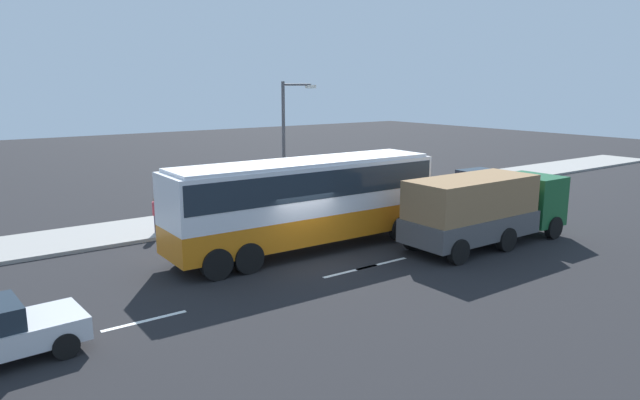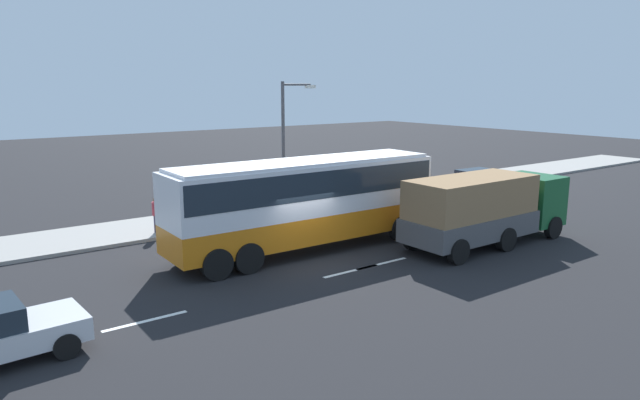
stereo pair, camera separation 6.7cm
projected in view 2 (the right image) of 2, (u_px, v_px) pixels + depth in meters
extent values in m
plane|color=black|center=(305.00, 261.00, 21.22)|extent=(120.00, 120.00, 0.00)
cube|color=gray|center=(211.00, 219.00, 27.58)|extent=(80.00, 4.00, 0.15)
cube|color=white|center=(146.00, 321.00, 15.85)|extent=(2.40, 0.16, 0.01)
cube|color=white|center=(351.00, 271.00, 20.11)|extent=(2.40, 0.16, 0.01)
cube|color=white|center=(382.00, 264.00, 20.94)|extent=(2.40, 0.16, 0.01)
cube|color=orange|center=(306.00, 224.00, 22.42)|extent=(11.21, 2.64, 1.05)
cube|color=silver|center=(306.00, 187.00, 22.12)|extent=(11.21, 2.64, 1.88)
cube|color=#1E2833|center=(306.00, 180.00, 22.07)|extent=(10.98, 2.67, 1.03)
cube|color=#1E2833|center=(409.00, 173.00, 25.23)|extent=(0.15, 2.27, 1.50)
cube|color=silver|center=(306.00, 162.00, 21.93)|extent=(10.76, 2.49, 0.12)
cylinder|color=black|center=(365.00, 218.00, 25.72)|extent=(1.10, 0.32, 1.10)
cylinder|color=black|center=(401.00, 229.00, 23.82)|extent=(1.10, 0.32, 1.10)
cylinder|color=black|center=(219.00, 243.00, 21.67)|extent=(1.10, 0.32, 1.10)
cylinder|color=black|center=(249.00, 258.00, 19.77)|extent=(1.10, 0.32, 1.10)
cylinder|color=black|center=(189.00, 248.00, 20.99)|extent=(1.10, 0.32, 1.10)
cylinder|color=black|center=(217.00, 264.00, 19.10)|extent=(1.10, 0.32, 1.10)
cube|color=#19592D|center=(531.00, 199.00, 24.99)|extent=(1.87, 2.41, 2.11)
cube|color=#4C4C4F|center=(470.00, 226.00, 22.77)|extent=(5.83, 2.42, 0.90)
cube|color=olive|center=(472.00, 196.00, 22.53)|extent=(5.59, 2.32, 1.50)
cylinder|color=black|center=(507.00, 217.00, 26.13)|extent=(0.96, 0.28, 0.96)
cylinder|color=black|center=(553.00, 227.00, 24.31)|extent=(0.96, 0.28, 0.96)
cylinder|color=black|center=(461.00, 228.00, 24.25)|extent=(0.96, 0.28, 0.96)
cylinder|color=black|center=(506.00, 239.00, 22.43)|extent=(0.96, 0.28, 0.96)
cylinder|color=black|center=(413.00, 238.00, 22.60)|extent=(0.96, 0.28, 0.96)
cylinder|color=black|center=(459.00, 252.00, 20.79)|extent=(0.96, 0.28, 0.96)
cube|color=#B21919|center=(479.00, 184.00, 33.72)|extent=(4.10, 1.89, 0.68)
cube|color=#1E2833|center=(477.00, 174.00, 33.50)|extent=(2.28, 1.67, 0.55)
cylinder|color=black|center=(483.00, 186.00, 35.19)|extent=(0.65, 0.23, 0.64)
cylinder|color=black|center=(505.00, 190.00, 33.86)|extent=(0.65, 0.23, 0.64)
cylinder|color=black|center=(452.00, 190.00, 33.71)|extent=(0.65, 0.23, 0.64)
cylinder|color=black|center=(473.00, 195.00, 32.38)|extent=(0.65, 0.23, 0.64)
cylinder|color=black|center=(48.00, 324.00, 14.87)|extent=(0.65, 0.23, 0.64)
cylinder|color=black|center=(67.00, 346.00, 13.63)|extent=(0.65, 0.23, 0.64)
cylinder|color=#38334C|center=(158.00, 224.00, 24.57)|extent=(0.14, 0.14, 0.78)
cylinder|color=#38334C|center=(156.00, 224.00, 24.68)|extent=(0.14, 0.14, 0.78)
cylinder|color=#B2333F|center=(156.00, 209.00, 24.49)|extent=(0.32, 0.32, 0.59)
sphere|color=brown|center=(155.00, 200.00, 24.41)|extent=(0.21, 0.21, 0.21)
cylinder|color=brown|center=(235.00, 209.00, 27.50)|extent=(0.14, 0.14, 0.86)
cylinder|color=brown|center=(237.00, 208.00, 27.64)|extent=(0.14, 0.14, 0.86)
cylinder|color=beige|center=(236.00, 193.00, 27.42)|extent=(0.32, 0.32, 0.65)
sphere|color=brown|center=(235.00, 184.00, 27.33)|extent=(0.23, 0.23, 0.23)
cylinder|color=#47474C|center=(283.00, 150.00, 27.36)|extent=(0.16, 0.16, 6.46)
cylinder|color=#47474C|center=(297.00, 85.00, 27.21)|extent=(1.59, 0.10, 0.10)
cube|color=silver|center=(310.00, 87.00, 27.69)|extent=(0.50, 0.24, 0.16)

